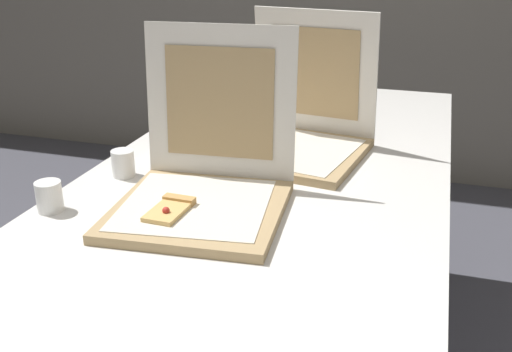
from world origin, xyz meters
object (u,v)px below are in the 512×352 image
cup_white_near_left (49,196)px  cup_white_mid (165,145)px  pizza_box_middle (298,134)px  cup_white_near_center (123,163)px  table (266,193)px  pizza_box_front (203,184)px

cup_white_near_left → cup_white_mid: (0.10, 0.40, 0.00)m
pizza_box_middle → cup_white_mid: pizza_box_middle is taller
pizza_box_middle → cup_white_mid: 0.37m
pizza_box_middle → cup_white_near_center: 0.49m
table → cup_white_near_left: cup_white_near_left is taller
pizza_box_middle → cup_white_mid: (-0.35, -0.14, -0.02)m
pizza_box_middle → table: bearing=-92.8°
pizza_box_front → cup_white_near_center: 0.29m
pizza_box_front → pizza_box_middle: pizza_box_front is taller
table → pizza_box_middle: pizza_box_middle is taller
table → cup_white_mid: (-0.31, 0.05, 0.08)m
cup_white_mid → pizza_box_middle: bearing=22.5°
pizza_box_front → pizza_box_middle: size_ratio=1.02×
table → cup_white_mid: cup_white_mid is taller
cup_white_near_center → table: bearing=18.0°
pizza_box_middle → pizza_box_front: bearing=-98.1°
table → pizza_box_front: pizza_box_front is taller
cup_white_near_left → cup_white_mid: size_ratio=1.00×
cup_white_near_left → pizza_box_front: bearing=20.6°
table → cup_white_near_center: (-0.35, -0.11, 0.08)m
cup_white_near_left → cup_white_mid: same height
table → cup_white_near_left: bearing=-139.4°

